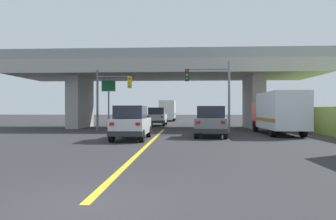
% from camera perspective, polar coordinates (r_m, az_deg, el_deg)
% --- Properties ---
extents(ground, '(160.00, 160.00, 0.00)m').
position_cam_1_polar(ground, '(31.40, -0.42, -3.20)').
color(ground, '#2B2B2D').
extents(overpass_bridge, '(29.08, 8.39, 7.13)m').
position_cam_1_polar(overpass_bridge, '(31.53, -0.42, 6.15)').
color(overpass_bridge, '#A8A59E').
rests_on(overpass_bridge, ground).
extents(lane_divider_stripe, '(0.20, 22.89, 0.01)m').
position_cam_1_polar(lane_divider_stripe, '(17.50, -3.19, -5.79)').
color(lane_divider_stripe, yellow).
rests_on(lane_divider_stripe, ground).
extents(suv_lead, '(1.92, 4.48, 2.02)m').
position_cam_1_polar(suv_lead, '(19.08, -6.58, -2.27)').
color(suv_lead, silver).
rests_on(suv_lead, ground).
extents(suv_crossing, '(2.50, 4.77, 2.02)m').
position_cam_1_polar(suv_crossing, '(21.23, 7.85, -2.03)').
color(suv_crossing, slate).
rests_on(suv_crossing, ground).
extents(box_truck, '(2.33, 7.30, 3.01)m').
position_cam_1_polar(box_truck, '(24.22, 19.20, -0.40)').
color(box_truck, red).
rests_on(box_truck, ground).
extents(sedan_oncoming, '(1.99, 4.84, 2.02)m').
position_cam_1_polar(sedan_oncoming, '(35.59, -1.96, -1.18)').
color(sedan_oncoming, silver).
rests_on(sedan_oncoming, ground).
extents(traffic_signal_nearside, '(3.57, 0.36, 5.62)m').
position_cam_1_polar(traffic_signal_nearside, '(25.35, 8.23, 4.22)').
color(traffic_signal_nearside, slate).
rests_on(traffic_signal_nearside, ground).
extents(traffic_signal_farside, '(2.95, 0.36, 5.08)m').
position_cam_1_polar(traffic_signal_farside, '(26.81, -10.45, 3.23)').
color(traffic_signal_farside, '#56595E').
rests_on(traffic_signal_farside, ground).
extents(highway_sign, '(1.32, 0.17, 4.72)m').
position_cam_1_polar(highway_sign, '(30.15, -10.62, 3.13)').
color(highway_sign, slate).
rests_on(highway_sign, ground).
extents(semi_truck_distant, '(2.33, 7.37, 3.17)m').
position_cam_1_polar(semi_truck_distant, '(49.99, -0.04, -0.07)').
color(semi_truck_distant, silver).
rests_on(semi_truck_distant, ground).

